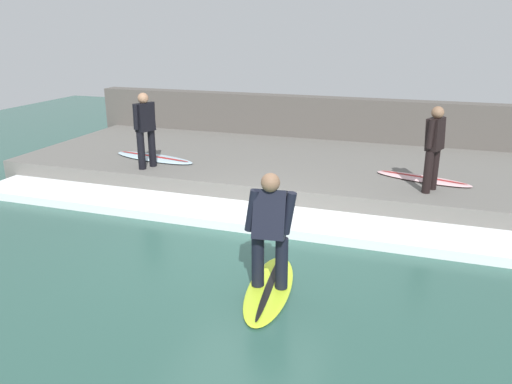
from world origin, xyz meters
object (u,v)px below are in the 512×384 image
Objects in this scene: surfer_riding at (270,226)px; surfboard_waiting_near at (154,158)px; surfboard_riding at (269,288)px; surfboard_waiting_far at (423,179)px; surfer_waiting_near at (145,126)px; surfer_waiting_far at (434,144)px.

surfboard_waiting_near is at bearing 44.58° from surfer_riding.
surfboard_riding is 1.02× the size of surfboard_waiting_far.
surfboard_riding is at bearing -90.00° from surfer_riding.
surfboard_waiting_far is (4.22, -1.80, -0.43)m from surfer_riding.
surfer_waiting_near is 5.64m from surfboard_waiting_far.
surfer_riding is 4.61m from surfboard_waiting_far.
surfer_riding is (0.00, 0.00, 0.88)m from surfboard_riding.
surfer_riding is at bearing 151.74° from surfer_waiting_far.
surfer_waiting_near is 1.02× the size of surfer_waiting_far.
surfer_waiting_far is (0.24, -5.62, -0.02)m from surfer_waiting_near.
surfboard_riding is 1.26× the size of surfer_waiting_far.
surfer_waiting_near is 5.63m from surfer_waiting_far.
surfboard_waiting_near is 5.93m from surfer_waiting_far.
surfer_waiting_far is (-0.43, -5.86, 0.83)m from surfboard_waiting_near.
surfer_waiting_far is (3.57, -1.92, 0.40)m from surfer_riding.
surfboard_waiting_near is 1.41× the size of surfer_waiting_far.
surfboard_waiting_near is at bearing 85.80° from surfer_waiting_far.
surfboard_riding is 4.25m from surfer_waiting_far.
surfer_riding is at bearing -131.94° from surfer_waiting_near.
surfer_waiting_far is at bearing -94.20° from surfboard_waiting_near.
surfer_riding is at bearing -135.42° from surfboard_waiting_near.
surfer_waiting_near is 0.83× the size of surfboard_waiting_far.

